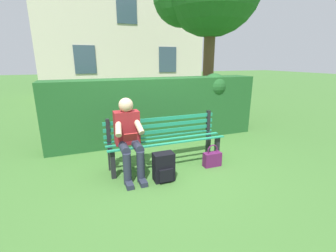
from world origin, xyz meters
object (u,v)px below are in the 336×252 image
object	(u,v)px
backpack	(164,167)
park_bench	(164,138)
person_seated	(129,135)
handbag	(212,159)

from	to	relation	value
backpack	park_bench	bearing A→B (deg)	-111.19
person_seated	park_bench	bearing A→B (deg)	-164.66
park_bench	backpack	size ratio (longest dim) A/B	4.57
handbag	person_seated	bearing A→B (deg)	-9.03
person_seated	handbag	bearing A→B (deg)	170.97
park_bench	backpack	bearing A→B (deg)	68.81
park_bench	handbag	bearing A→B (deg)	151.35
handbag	backpack	bearing A→B (deg)	10.09
park_bench	handbag	world-z (taller)	park_bench
backpack	handbag	size ratio (longest dim) A/B	1.12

